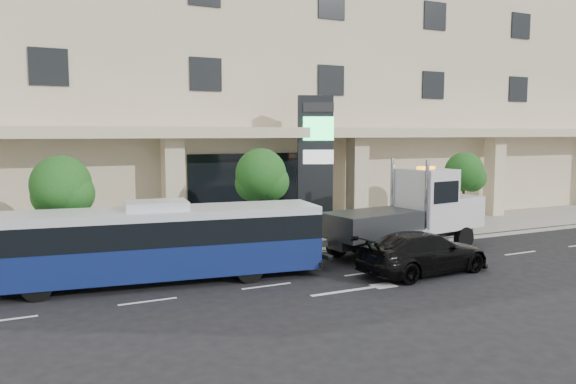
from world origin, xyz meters
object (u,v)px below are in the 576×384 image
at_px(city_bus, 157,242).
at_px(black_sedan, 424,253).
at_px(tow_truck, 412,214).
at_px(signage_pylon, 315,165).

xyz_separation_m(city_bus, black_sedan, (9.14, -2.96, -0.68)).
bearing_deg(black_sedan, tow_truck, -36.71).
xyz_separation_m(tow_truck, black_sedan, (-2.05, -3.27, -0.90)).
bearing_deg(tow_truck, signage_pylon, 107.43).
height_order(city_bus, black_sedan, city_bus).
relative_size(city_bus, tow_truck, 1.28).
relative_size(city_bus, signage_pylon, 1.68).
relative_size(tow_truck, signage_pylon, 1.32).
bearing_deg(tow_truck, city_bus, 173.87).
height_order(city_bus, signage_pylon, signage_pylon).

